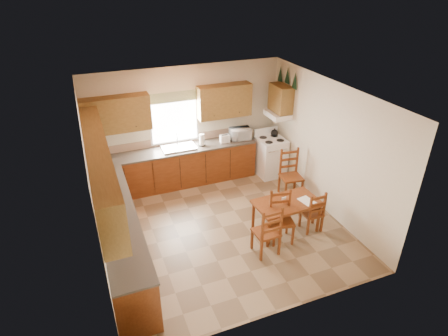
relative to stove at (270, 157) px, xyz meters
name	(u,v)px	position (x,y,z in m)	size (l,w,h in m)	color
floor	(223,227)	(-1.88, -1.59, -0.46)	(4.50, 4.50, 0.00)	#7F6648
ceiling	(222,95)	(-1.88, -1.59, 2.24)	(4.50, 4.50, 0.00)	#9E532C
wall_left	(93,191)	(-4.13, -1.59, 0.89)	(4.50, 4.50, 0.00)	beige
wall_right	(327,148)	(0.37, -1.59, 0.89)	(4.50, 4.50, 0.00)	beige
wall_back	(187,124)	(-1.88, 0.66, 0.89)	(4.50, 4.50, 0.00)	beige
wall_front	(284,242)	(-1.88, -3.84, 0.89)	(4.50, 4.50, 0.00)	beige
lower_cab_back	(177,168)	(-2.25, 0.36, -0.02)	(3.75, 0.60, 0.88)	#693012
lower_cab_left	(121,237)	(-3.83, -1.74, -0.02)	(0.60, 3.60, 0.88)	#693012
counter_back	(176,150)	(-2.25, 0.36, 0.44)	(3.75, 0.63, 0.04)	#453D36
counter_left	(117,215)	(-3.83, -1.74, 0.44)	(0.63, 3.60, 0.04)	#453D36
backsplash	(172,140)	(-2.25, 0.65, 0.55)	(3.75, 0.01, 0.18)	#95745D
upper_cab_back_left	(116,114)	(-3.43, 0.49, 1.39)	(1.41, 0.33, 0.75)	brown
upper_cab_back_right	(224,101)	(-1.02, 0.49, 1.39)	(1.25, 0.33, 0.75)	brown
upper_cab_left	(100,166)	(-3.96, -1.74, 1.39)	(0.33, 3.60, 0.75)	brown
upper_cab_stove	(281,98)	(0.20, 0.06, 1.44)	(0.33, 0.62, 0.62)	brown
range_hood	(278,115)	(0.15, 0.06, 1.06)	(0.44, 0.62, 0.12)	white
window_frame	(174,118)	(-2.18, 0.63, 1.09)	(1.13, 0.02, 1.18)	white
window_pane	(174,118)	(-2.18, 0.62, 1.09)	(1.05, 0.01, 1.10)	white
window_valance	(173,97)	(-2.18, 0.60, 1.59)	(1.19, 0.01, 0.24)	#476636
sink_basin	(179,148)	(-2.18, 0.36, 0.48)	(0.75, 0.45, 0.04)	silver
pine_decal_a	(295,81)	(0.33, -0.26, 1.92)	(0.22, 0.22, 0.36)	black
pine_decal_b	(288,75)	(0.33, 0.06, 1.96)	(0.22, 0.22, 0.36)	black
pine_decal_c	(280,74)	(0.33, 0.38, 1.92)	(0.22, 0.22, 0.36)	black
stove	(270,157)	(0.00, 0.00, 0.00)	(0.62, 0.64, 0.93)	white
coffeemaker	(105,153)	(-3.79, 0.35, 0.64)	(0.22, 0.26, 0.37)	white
paper_towel	(202,140)	(-1.64, 0.32, 0.60)	(0.12, 0.12, 0.28)	white
toaster	(225,139)	(-1.08, 0.30, 0.55)	(0.22, 0.14, 0.18)	white
microwave	(240,134)	(-0.67, 0.34, 0.59)	(0.45, 0.32, 0.27)	white
dining_table	(286,216)	(-0.78, -2.12, -0.14)	(1.22, 0.70, 0.66)	#693012
chair_near_left	(266,229)	(-1.43, -2.55, 0.04)	(0.42, 0.40, 1.00)	#693012
chair_near_right	(312,210)	(-0.30, -2.27, -0.03)	(0.37, 0.35, 0.87)	#693012
chair_far_left	(282,218)	(-1.01, -2.35, 0.03)	(0.41, 0.39, 0.99)	#693012
chair_far_right	(291,174)	(-0.04, -1.04, 0.07)	(0.45, 0.43, 1.07)	#693012
table_paper	(307,201)	(-0.42, -2.23, 0.19)	(0.23, 0.31, 0.00)	white
table_card	(284,200)	(-0.85, -2.12, 0.25)	(0.08, 0.02, 0.11)	white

